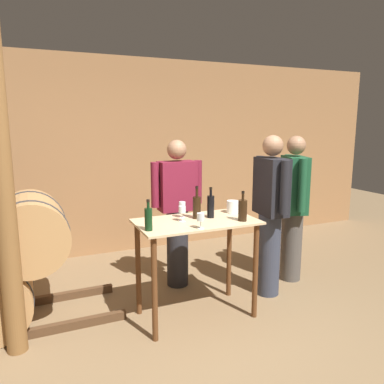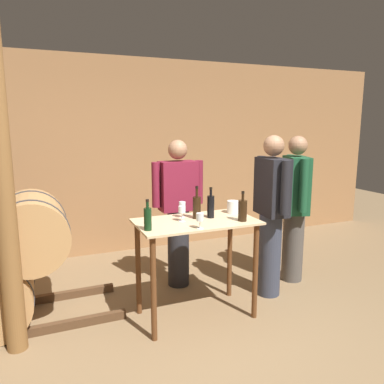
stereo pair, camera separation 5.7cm
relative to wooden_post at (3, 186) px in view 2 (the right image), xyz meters
The scene contains 15 objects.
ground_plane 2.15m from the wooden_post, 26.34° to the right, with size 14.00×14.00×0.00m, color brown.
back_wall 2.55m from the wooden_post, 54.01° to the left, with size 8.40×0.05×2.70m.
tasting_table 1.68m from the wooden_post, ahead, with size 1.11×0.62×0.94m.
wooden_post is the anchor object (origin of this frame).
wine_bottle_far_left 1.13m from the wooden_post, 10.16° to the right, with size 0.06×0.06×0.26m.
wine_bottle_left 1.63m from the wooden_post, ahead, with size 0.08×0.08×0.31m.
wine_bottle_center 1.76m from the wooden_post, ahead, with size 0.07×0.07×0.29m.
wine_bottle_right 1.98m from the wooden_post, ahead, with size 0.08×0.08×0.28m.
wine_glass_near_left 1.47m from the wooden_post, ahead, with size 0.06×0.06×0.14m.
wine_glass_near_center 1.52m from the wooden_post, ahead, with size 0.06×0.06×0.15m.
wine_glass_near_right 1.55m from the wooden_post, 11.91° to the right, with size 0.06×0.06×0.14m.
ice_bucket 2.05m from the wooden_post, ahead, with size 0.12×0.12×0.12m.
person_host 1.85m from the wooden_post, 21.70° to the left, with size 0.59×0.24×1.64m.
person_visitor_with_scarf 2.98m from the wooden_post, ahead, with size 0.34×0.56×1.68m.
person_visitor_bearded 2.50m from the wooden_post, ahead, with size 0.25×0.59×1.70m.
Camera 2 is at (-1.25, -2.37, 1.82)m, focal length 35.00 mm.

